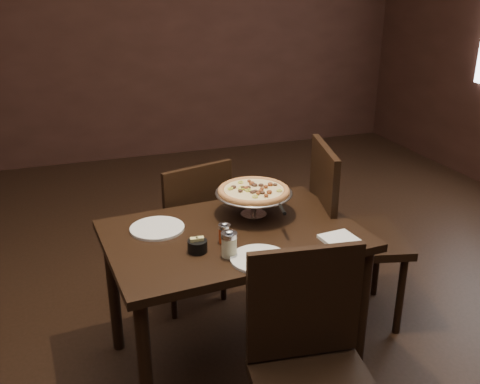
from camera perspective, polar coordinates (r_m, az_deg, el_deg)
name	(u,v)px	position (r m, az deg, el deg)	size (l,w,h in m)	color
room	(244,79)	(2.20, 0.38, 11.93)	(6.04, 7.04, 2.84)	black
dining_table	(233,250)	(2.48, -0.72, -6.20)	(1.19, 0.84, 0.71)	black
pizza_stand	(254,191)	(2.55, 1.48, 0.11)	(0.37, 0.37, 0.15)	#B9B9C0
parmesan_shaker	(229,244)	(2.21, -1.17, -5.53)	(0.07, 0.07, 0.12)	beige
pepper_flake_shaker	(225,233)	(2.32, -1.65, -4.40)	(0.06, 0.06, 0.10)	maroon
packet_caddy	(197,245)	(2.26, -4.57, -5.71)	(0.08, 0.08, 0.07)	black
napkin_stack	(340,240)	(2.38, 10.63, -5.03)	(0.15, 0.15, 0.02)	white
plate_left	(157,228)	(2.48, -8.82, -3.84)	(0.25, 0.25, 0.01)	white
plate_near	(260,259)	(2.20, 2.10, -7.13)	(0.24, 0.24, 0.01)	white
serving_spatula	(282,210)	(2.36, 4.52, -1.89)	(0.11, 0.11, 0.02)	#B9B9C0
chair_far	(189,228)	(3.02, -5.47, -3.81)	(0.50, 0.50, 0.88)	black
chair_near	(312,367)	(2.01, 7.74, -18.05)	(0.48, 0.48, 0.91)	black
chair_side	(345,228)	(2.90, 11.13, -3.75)	(0.57, 0.57, 1.00)	black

